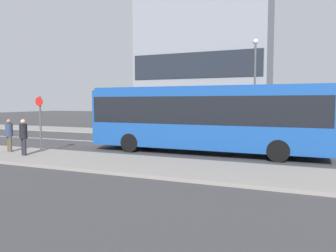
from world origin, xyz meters
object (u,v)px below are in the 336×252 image
(pedestrian_near_stop, at_px, (9,133))
(bus_stop_sign, at_px, (40,119))
(parked_car_0, at_px, (332,135))
(street_lamp, at_px, (255,77))
(pedestrian_down_pavement, at_px, (23,135))
(city_bus, at_px, (204,115))

(pedestrian_near_stop, relative_size, bus_stop_sign, 0.59)
(pedestrian_near_stop, bearing_deg, bus_stop_sign, -131.26)
(parked_car_0, bearing_deg, pedestrian_near_stop, -147.58)
(pedestrian_near_stop, height_order, street_lamp, street_lamp)
(parked_car_0, xyz_separation_m, street_lamp, (-4.69, 2.13, 3.57))
(pedestrian_down_pavement, bearing_deg, bus_stop_sign, -58.58)
(city_bus, relative_size, pedestrian_down_pavement, 7.07)
(parked_car_0, bearing_deg, street_lamp, 155.60)
(bus_stop_sign, bearing_deg, pedestrian_down_pavement, -82.79)
(parked_car_0, distance_m, bus_stop_sign, 15.97)
(city_bus, bearing_deg, parked_car_0, 43.67)
(pedestrian_down_pavement, bearing_deg, pedestrian_near_stop, 4.41)
(pedestrian_near_stop, xyz_separation_m, bus_stop_sign, (1.35, 0.66, 0.69))
(city_bus, relative_size, parked_car_0, 2.92)
(city_bus, relative_size, bus_stop_sign, 4.28)
(pedestrian_near_stop, relative_size, street_lamp, 0.24)
(parked_car_0, relative_size, bus_stop_sign, 1.47)
(pedestrian_near_stop, bearing_deg, parked_car_0, -124.89)
(city_bus, xyz_separation_m, pedestrian_near_stop, (-8.65, -4.04, -0.87))
(bus_stop_sign, distance_m, street_lamp, 14.09)
(city_bus, height_order, pedestrian_down_pavement, city_bus)
(parked_car_0, distance_m, pedestrian_down_pavement, 16.50)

